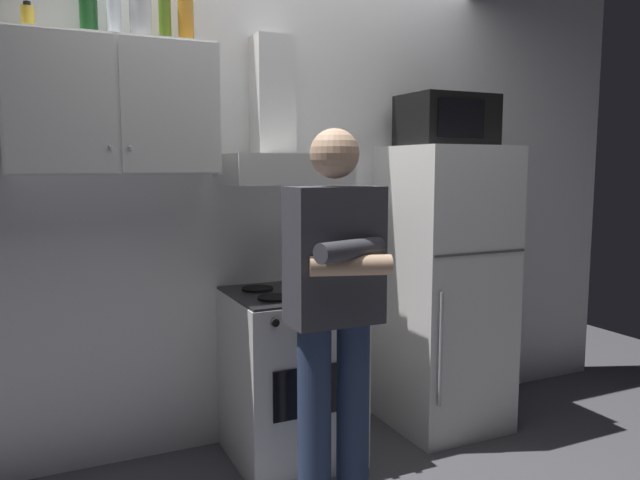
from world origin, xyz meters
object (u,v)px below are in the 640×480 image
bottle_spice_jar (28,19)px  bottle_vodka_clear (113,4)px  bottle_canister_steel (141,16)px  bottle_liquor_amber (186,11)px  range_hood (280,145)px  person_standing (335,311)px  upper_cabinet (113,108)px  cooking_pot (323,281)px  bottle_wine_green (88,5)px  microwave (446,121)px  stove_oven (290,374)px  bottle_olive_oil (165,18)px  refrigerator (444,288)px

bottle_spice_jar → bottle_vodka_clear: bottle_vodka_clear is taller
bottle_canister_steel → bottle_liquor_amber: bearing=14.5°
range_hood → person_standing: (-0.05, -0.73, -0.70)m
upper_cabinet → bottle_liquor_amber: 0.58m
cooking_pot → bottle_wine_green: bearing=164.2°
microwave → bottle_vodka_clear: 1.80m
stove_oven → cooking_pot: bearing=-42.5°
microwave → cooking_pot: microwave is taller
upper_cabinet → bottle_wine_green: bearing=153.4°
person_standing → bottle_olive_oil: size_ratio=6.28×
microwave → upper_cabinet: bearing=176.5°
microwave → cooking_pot: size_ratio=1.63×
microwave → bottle_spice_jar: bearing=176.0°
upper_cabinet → cooking_pot: bearing=-14.7°
cooking_pot → bottle_olive_oil: bottle_olive_oil is taller
bottle_wine_green → person_standing: bearing=-42.8°
microwave → bottle_wine_green: (-1.83, 0.15, 0.45)m
refrigerator → person_standing: (-1.00, -0.61, 0.10)m
bottle_wine_green → refrigerator: bearing=-5.2°
bottle_liquor_amber → bottle_wine_green: bottle_liquor_amber is taller
upper_cabinet → stove_oven: (0.80, -0.13, -1.32)m
upper_cabinet → bottle_liquor_amber: bearing=4.6°
person_standing → bottle_wine_green: size_ratio=5.41×
stove_oven → bottle_liquor_amber: size_ratio=2.59×
upper_cabinet → person_standing: (0.75, -0.73, -0.85)m
range_hood → person_standing: range_hood is taller
bottle_wine_green → bottle_canister_steel: (0.21, -0.07, -0.04)m
bottle_olive_oil → bottle_liquor_amber: 0.10m
person_standing → bottle_spice_jar: (-1.08, 0.77, 1.21)m
person_standing → cooking_pot: person_standing is taller
stove_oven → range_hood: size_ratio=1.17×
range_hood → bottle_spice_jar: (-1.13, 0.04, 0.51)m
upper_cabinet → range_hood: size_ratio=1.20×
range_hood → bottle_vodka_clear: size_ratio=2.42×
microwave → bottle_liquor_amber: bottle_liquor_amber is taller
microwave → bottle_liquor_amber: bearing=174.6°
stove_oven → microwave: microwave is taller
microwave → bottle_wine_green: bearing=175.4°
bottle_canister_steel → cooking_pot: bearing=-15.1°
person_standing → bottle_olive_oil: bottle_olive_oil is taller
bottle_liquor_amber → microwave: bearing=-5.4°
range_hood → bottle_vodka_clear: 0.99m
bottle_spice_jar → bottle_vodka_clear: size_ratio=0.43×
bottle_liquor_amber → bottle_vodka_clear: 0.33m
cooking_pot → bottle_olive_oil: (-0.68, 0.28, 1.24)m
stove_oven → range_hood: (0.00, 0.13, 1.16)m
bottle_olive_oil → bottle_vodka_clear: size_ratio=0.84×
range_hood → person_standing: bearing=-93.9°
bottle_olive_oil → range_hood: bearing=-3.8°
upper_cabinet → bottle_wine_green: 0.45m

